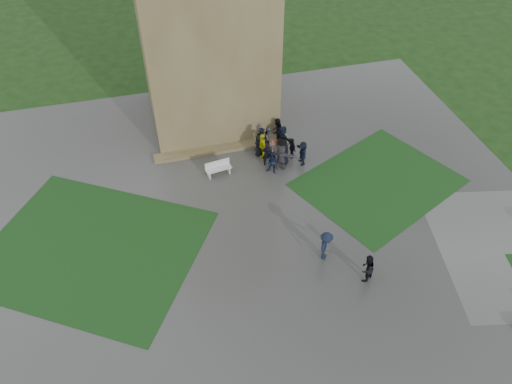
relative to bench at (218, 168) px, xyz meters
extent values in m
plane|color=black|center=(0.76, -8.29, -0.50)|extent=(120.00, 120.00, 0.00)
cube|color=#353533|center=(0.76, -6.29, -0.49)|extent=(34.00, 34.00, 0.02)
cube|color=black|center=(-7.74, -4.29, -0.47)|extent=(14.10, 13.46, 0.01)
cube|color=black|center=(9.26, -3.29, -0.47)|extent=(11.12, 10.15, 0.01)
cube|color=brown|center=(0.76, 2.31, -0.37)|extent=(9.00, 0.80, 0.22)
cube|color=silver|center=(0.01, -0.07, -0.01)|extent=(1.65, 0.72, 0.06)
cube|color=silver|center=(-0.62, -0.17, -0.25)|extent=(0.15, 0.43, 0.45)
cube|color=silver|center=(0.64, 0.03, -0.25)|extent=(0.15, 0.43, 0.45)
cube|color=silver|center=(-0.02, 0.16, 0.24)|extent=(1.59, 0.30, 0.43)
imported|color=black|center=(4.89, 0.48, 0.25)|extent=(0.65, 0.93, 1.46)
imported|color=black|center=(4.59, 1.44, 0.39)|extent=(1.19, 1.70, 1.74)
imported|color=black|center=(4.42, 2.24, 0.43)|extent=(1.00, 0.98, 1.82)
imported|color=#45444A|center=(3.72, 1.68, 0.38)|extent=(0.96, 0.86, 1.72)
imported|color=black|center=(3.16, 1.45, 0.47)|extent=(0.69, 1.01, 1.90)
imported|color=black|center=(2.93, 1.22, 0.30)|extent=(0.91, 0.88, 1.55)
imported|color=#C6C10B|center=(3.08, 1.06, 0.38)|extent=(0.66, 1.05, 1.72)
imported|color=black|center=(3.15, 0.10, 0.37)|extent=(0.72, 0.58, 1.70)
imported|color=black|center=(3.27, -0.71, 0.31)|extent=(0.87, 0.82, 1.58)
imported|color=#45444A|center=(3.91, -0.42, 0.43)|extent=(1.74, 1.41, 1.81)
imported|color=black|center=(4.26, -0.05, 0.28)|extent=(0.89, 0.81, 1.51)
imported|color=black|center=(5.36, -0.28, 0.33)|extent=(0.66, 1.54, 1.62)
imported|color=#E85F6E|center=(3.27, -0.71, 1.57)|extent=(1.08, 1.08, 0.99)
imported|color=purple|center=(2.93, 1.22, 1.61)|extent=(0.89, 0.89, 0.81)
imported|color=black|center=(3.91, -0.42, 1.41)|extent=(0.67, 0.67, 0.59)
imported|color=black|center=(4.01, -7.97, 0.42)|extent=(1.17, 1.29, 1.80)
imported|color=black|center=(5.48, -9.81, 0.36)|extent=(0.94, 0.83, 1.68)
camera|label=1|loc=(-3.72, -23.35, 19.76)|focal=35.00mm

